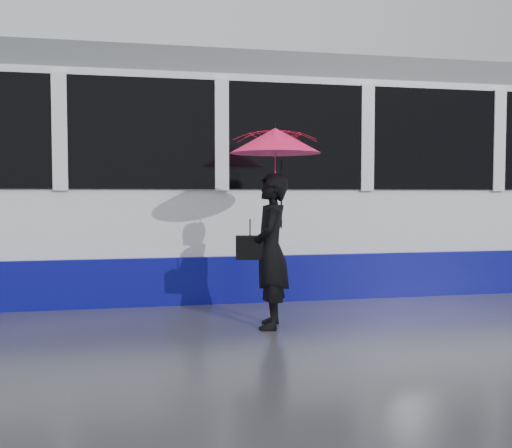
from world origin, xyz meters
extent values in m
plane|color=#2E2E33|center=(0.00, 0.00, 0.00)|extent=(90.00, 90.00, 0.00)
cube|color=#3F3D38|center=(0.00, 1.78, 0.01)|extent=(34.00, 0.07, 0.02)
cube|color=#3F3D38|center=(0.00, 3.22, 0.01)|extent=(34.00, 0.07, 0.02)
cube|color=white|center=(-0.37, 2.50, 1.52)|extent=(24.00, 2.40, 2.95)
cube|color=#0B0D7D|center=(-0.37, 2.50, 0.31)|extent=(24.00, 2.56, 0.62)
cube|color=black|center=(-0.37, 2.50, 2.20)|extent=(23.00, 2.48, 1.40)
cube|color=#56595E|center=(-0.37, 2.50, 3.17)|extent=(23.60, 2.20, 0.35)
imported|color=black|center=(-0.55, -0.17, 0.83)|extent=(0.53, 0.68, 1.66)
imported|color=#E71350|center=(-0.50, -0.17, 1.74)|extent=(1.10, 1.11, 0.83)
cone|color=#E71350|center=(-0.50, -0.17, 2.00)|extent=(1.18, 1.18, 0.27)
cylinder|color=black|center=(-0.50, -0.17, 2.16)|extent=(0.01, 0.01, 0.06)
cylinder|color=black|center=(-0.43, -0.15, 1.43)|extent=(0.02, 0.02, 0.72)
cube|color=black|center=(-0.77, -0.15, 0.87)|extent=(0.32, 0.19, 0.26)
cylinder|color=black|center=(-0.77, -0.15, 1.09)|extent=(0.01, 0.01, 0.18)
camera|label=1|loc=(-1.89, -6.09, 1.43)|focal=40.00mm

